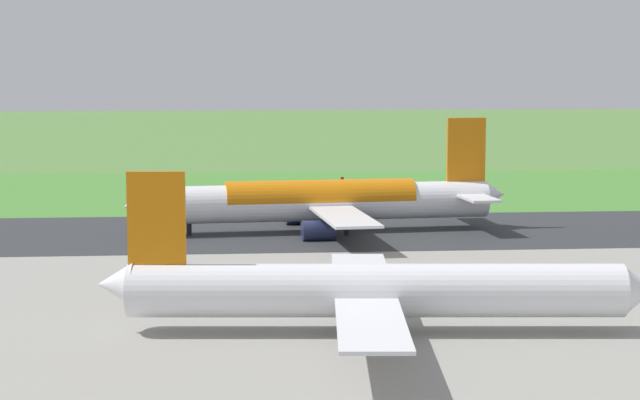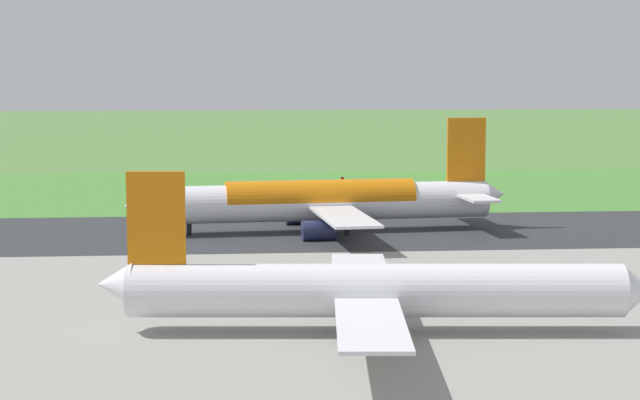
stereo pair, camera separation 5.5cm
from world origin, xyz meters
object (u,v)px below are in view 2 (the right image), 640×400
at_px(airliner_main, 323,201).
at_px(traffic_cone_orange, 304,191).
at_px(no_stopping_sign, 342,182).
at_px(airliner_parked_mid, 372,289).

xyz_separation_m(airliner_main, traffic_cone_orange, (-0.75, -47.62, -4.08)).
bearing_deg(no_stopping_sign, airliner_parked_mid, 85.37).
xyz_separation_m(airliner_parked_mid, traffic_cone_orange, (-1.51, -106.19, -3.61)).
bearing_deg(airliner_main, no_stopping_sign, -99.11).
relative_size(airliner_parked_mid, no_stopping_sign, 19.64).
relative_size(airliner_main, no_stopping_sign, 21.79).
distance_m(airliner_main, airliner_parked_mid, 58.58).
bearing_deg(airliner_parked_mid, no_stopping_sign, -94.63).
bearing_deg(airliner_parked_mid, airliner_main, -90.75).
bearing_deg(traffic_cone_orange, airliner_parked_mid, 89.19).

